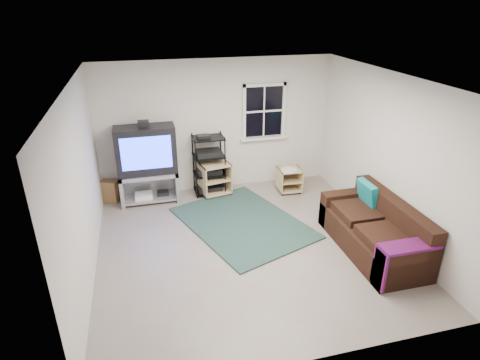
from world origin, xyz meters
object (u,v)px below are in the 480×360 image
object	(u,v)px
tv_unit	(147,158)
side_table_right	(289,178)
side_table_left	(213,176)
av_rack	(209,168)
sofa	(375,232)

from	to	relation	value
tv_unit	side_table_right	xyz separation A→B (m)	(2.75, -0.26, -0.59)
side_table_left	side_table_right	distance (m)	1.52
av_rack	side_table_right	world-z (taller)	av_rack
tv_unit	av_rack	world-z (taller)	tv_unit
sofa	tv_unit	bearing A→B (deg)	141.79
av_rack	side_table_left	bearing A→B (deg)	-10.32
tv_unit	av_rack	distance (m)	1.23
av_rack	sofa	world-z (taller)	av_rack
tv_unit	side_table_left	world-z (taller)	tv_unit
tv_unit	side_table_left	distance (m)	1.36
side_table_left	sofa	size ratio (longest dim) A/B	0.33
av_rack	side_table_right	size ratio (longest dim) A/B	2.38
tv_unit	side_table_right	world-z (taller)	tv_unit
tv_unit	av_rack	size ratio (longest dim) A/B	1.32
sofa	side_table_right	bearing A→B (deg)	102.89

